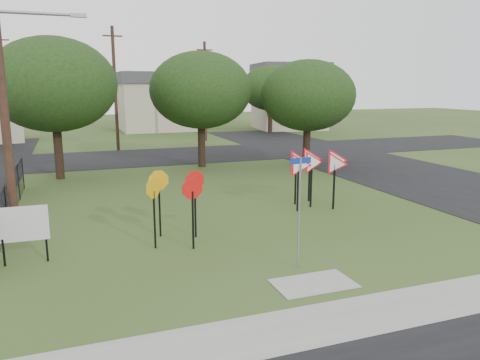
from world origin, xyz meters
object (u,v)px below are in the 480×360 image
at_px(yield_sign_cluster, 314,164).
at_px(info_board, 23,226).
at_px(street_name_sign, 299,206).
at_px(stop_sign_cluster, 175,191).

xyz_separation_m(yield_sign_cluster, info_board, (-10.50, -2.83, -0.65)).
distance_m(street_name_sign, info_board, 7.49).
relative_size(street_name_sign, info_board, 1.84).
relative_size(yield_sign_cluster, info_board, 1.78).
bearing_deg(street_name_sign, info_board, 157.76).
bearing_deg(info_board, stop_sign_cluster, 4.39).
distance_m(street_name_sign, yield_sign_cluster, 6.70).
height_order(street_name_sign, info_board, street_name_sign).
relative_size(street_name_sign, stop_sign_cluster, 1.36).
distance_m(street_name_sign, stop_sign_cluster, 4.11).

